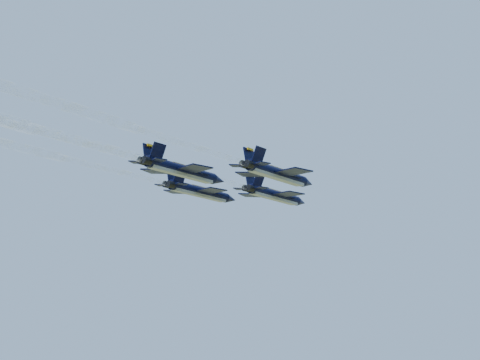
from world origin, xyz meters
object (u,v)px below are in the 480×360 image
Objects in this scene: jet_left at (201,192)px; jet_right at (279,174)px; jet_lead at (276,195)px; jet_slot at (183,171)px.

jet_right is (17.68, -3.26, 0.00)m from jet_left.
jet_right is (8.51, -13.05, 0.00)m from jet_lead.
jet_slot is (6.96, -13.03, 0.00)m from jet_left.
jet_left is 1.00× the size of jet_slot.
jet_lead and jet_right have the same top height.
jet_left is 14.78m from jet_slot.
jet_right is at bearing -50.40° from jet_lead.
jet_lead and jet_left have the same top height.
jet_right and jet_slot have the same top height.
jet_left is 1.00× the size of jet_right.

